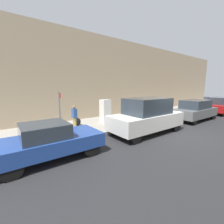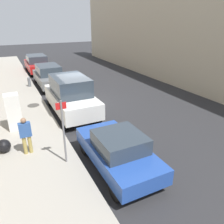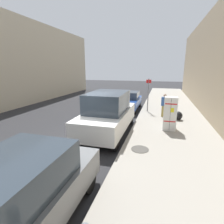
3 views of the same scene
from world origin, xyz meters
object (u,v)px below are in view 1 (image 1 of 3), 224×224
Objects in this scene: trash_bag at (77,122)px; parked_hatchback_blue at (50,141)px; parked_suv_gray at (195,110)px; parked_suv_red at (221,105)px; parked_van_white at (147,116)px; discarded_refrigerator at (105,111)px; fire_hydrant at (178,111)px; street_sign_post at (60,113)px; pedestrian_walking_far at (74,116)px.

parked_hatchback_blue reaches higher than trash_bag.
parked_suv_gray is 5.78m from parked_suv_red.
parked_suv_gray is at bearing 90.00° from parked_van_white.
trash_bag is at bearing -106.87° from discarded_refrigerator.
discarded_refrigerator is 2.31× the size of fire_hydrant.
parked_suv_gray is (0.00, 11.81, 0.14)m from parked_hatchback_blue.
trash_bag is 4.78m from parked_van_white.
street_sign_post is 2.90m from trash_bag.
fire_hydrant is 0.19× the size of parked_hatchback_blue.
parked_suv_gray is at bearing 90.00° from parked_hatchback_blue.
fire_hydrant is at bearing 76.90° from trash_bag.
parked_hatchback_blue is 11.82m from parked_suv_gray.
discarded_refrigerator is 7.42m from fire_hydrant.
pedestrian_walking_far is 0.38× the size of parked_hatchback_blue.
parked_suv_gray is (1.54, -0.11, 0.33)m from fire_hydrant.
parked_van_white is (2.83, 3.49, 0.04)m from pedestrian_walking_far.
trash_bag is at bearing -103.10° from fire_hydrant.
discarded_refrigerator is 0.37× the size of parked_suv_red.
parked_suv_red reaches higher than pedestrian_walking_far.
street_sign_post reaches higher than parked_suv_gray.
parked_suv_red is at bearing 90.00° from parked_suv_gray.
parked_suv_red is (3.68, 14.88, 0.45)m from trash_bag.
fire_hydrant is at bearing 103.83° from parked_van_white.
trash_bag is (-0.60, -1.98, -0.60)m from discarded_refrigerator.
parked_suv_red is (1.54, 5.67, 0.33)m from fire_hydrant.
discarded_refrigerator is 2.50m from pedestrian_walking_far.
trash_bag is (-2.03, 1.75, -1.10)m from street_sign_post.
street_sign_post is 11.00m from parked_suv_gray.
parked_suv_gray is (1.65, 10.85, -0.65)m from street_sign_post.
parked_suv_gray is at bearing -15.47° from pedestrian_walking_far.
street_sign_post reaches higher than pedestrian_walking_far.
parked_suv_gray is (3.08, 7.13, -0.16)m from discarded_refrigerator.
parked_van_white is at bearing 70.74° from street_sign_post.
parked_van_white reaches higher than trash_bag.
discarded_refrigerator is at bearing -102.05° from fire_hydrant.
parked_hatchback_blue is at bearing -90.00° from parked_van_white.
parked_van_white is at bearing 38.95° from trash_bag.
discarded_refrigerator reaches higher than parked_suv_red.
parked_suv_red is at bearing -9.49° from pedestrian_walking_far.
parked_suv_red reaches higher than trash_bag.
street_sign_post is at bearing -69.00° from discarded_refrigerator.
fire_hydrant is 0.49× the size of pedestrian_walking_far.
parked_hatchback_blue is 0.83× the size of parked_suv_red.
parked_van_white is 6.13m from parked_suv_gray.
parked_suv_red is (1.65, 16.63, -0.65)m from street_sign_post.
trash_bag is 0.11× the size of parked_suv_red.
parked_van_white is (3.68, 2.98, 0.64)m from trash_bag.
discarded_refrigerator is at bearing 73.13° from trash_bag.
parked_van_white reaches higher than parked_suv_red.
pedestrian_walking_far is (-1.30, -9.73, 0.47)m from fire_hydrant.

